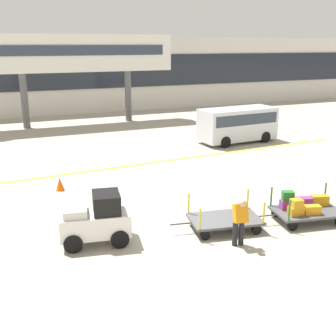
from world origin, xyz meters
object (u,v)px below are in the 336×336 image
(baggage_tug, at_px, (96,219))
(baggage_handler, at_px, (240,220))
(safety_cone_near, at_px, (60,184))
(shuttle_van, at_px, (238,122))
(baggage_cart_lead, at_px, (225,219))
(baggage_cart_middle, at_px, (305,208))

(baggage_tug, distance_m, baggage_handler, 4.34)
(baggage_tug, relative_size, safety_cone_near, 4.10)
(safety_cone_near, bearing_deg, baggage_handler, -59.46)
(baggage_tug, bearing_deg, shuttle_van, 41.89)
(shuttle_van, height_order, safety_cone_near, shuttle_van)
(baggage_cart_lead, relative_size, shuttle_van, 0.62)
(baggage_cart_lead, distance_m, baggage_handler, 1.33)
(baggage_tug, bearing_deg, baggage_cart_lead, -9.84)
(baggage_cart_middle, height_order, shuttle_van, shuttle_van)
(baggage_cart_lead, xyz_separation_m, baggage_handler, (-0.20, -1.21, 0.52))
(baggage_cart_lead, bearing_deg, baggage_tug, 170.16)
(baggage_tug, xyz_separation_m, shuttle_van, (11.21, 10.05, 0.48))
(shuttle_van, relative_size, safety_cone_near, 8.96)
(baggage_cart_middle, xyz_separation_m, shuttle_van, (4.23, 11.22, 0.75))
(baggage_cart_lead, bearing_deg, shuttle_van, 56.55)
(baggage_tug, height_order, safety_cone_near, baggage_tug)
(baggage_tug, distance_m, safety_cone_near, 5.26)
(baggage_cart_lead, bearing_deg, baggage_cart_middle, -9.07)
(baggage_handler, bearing_deg, safety_cone_near, 120.54)
(baggage_cart_lead, height_order, safety_cone_near, baggage_cart_lead)
(safety_cone_near, bearing_deg, baggage_cart_lead, -53.36)
(safety_cone_near, bearing_deg, baggage_tug, -86.48)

